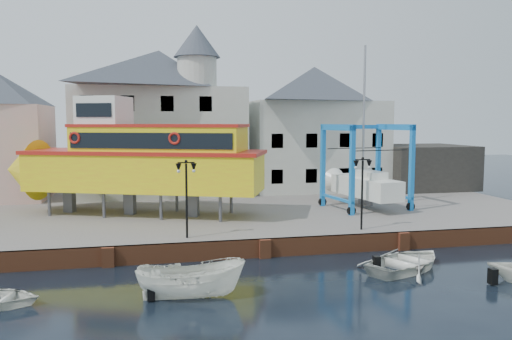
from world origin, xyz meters
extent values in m
plane|color=black|center=(0.00, 0.00, 0.00)|extent=(140.00, 140.00, 0.00)
cube|color=#605A53|center=(0.00, 11.00, 0.50)|extent=(44.00, 22.00, 1.00)
cube|color=brown|center=(0.00, 0.12, 0.50)|extent=(44.00, 0.25, 1.00)
cube|color=brown|center=(-8.00, -0.05, 0.50)|extent=(0.60, 0.36, 1.00)
cube|color=brown|center=(0.00, -0.05, 0.50)|extent=(0.60, 0.36, 1.00)
cube|color=brown|center=(8.00, -0.05, 0.50)|extent=(0.60, 0.36, 1.00)
cube|color=beige|center=(-5.00, 18.50, 5.50)|extent=(14.00, 8.00, 9.00)
pyramid|color=#34383F|center=(-5.00, 18.50, 11.60)|extent=(14.00, 8.00, 3.20)
cube|color=black|center=(-10.50, 14.54, 2.60)|extent=(1.00, 0.08, 1.20)
cube|color=black|center=(-7.50, 14.54, 2.60)|extent=(1.00, 0.08, 1.20)
cube|color=black|center=(-4.50, 14.54, 2.60)|extent=(1.00, 0.08, 1.20)
cube|color=black|center=(-1.50, 14.54, 2.60)|extent=(1.00, 0.08, 1.20)
cube|color=black|center=(-10.50, 14.54, 5.60)|extent=(1.00, 0.08, 1.20)
cube|color=black|center=(-7.50, 14.54, 5.60)|extent=(1.00, 0.08, 1.20)
cube|color=black|center=(-4.50, 14.54, 5.60)|extent=(1.00, 0.08, 1.20)
cube|color=black|center=(-1.50, 14.54, 5.60)|extent=(1.00, 0.08, 1.20)
cube|color=black|center=(-10.50, 14.54, 8.60)|extent=(1.00, 0.08, 1.20)
cube|color=black|center=(-7.50, 14.54, 8.60)|extent=(1.00, 0.08, 1.20)
cube|color=black|center=(-4.50, 14.54, 8.60)|extent=(1.00, 0.08, 1.20)
cube|color=black|center=(-1.50, 14.54, 8.60)|extent=(1.00, 0.08, 1.20)
cylinder|color=beige|center=(-2.00, 16.10, 11.20)|extent=(3.20, 3.20, 2.40)
cone|color=#34383F|center=(-2.00, 16.10, 13.70)|extent=(3.80, 3.80, 2.60)
cube|color=beige|center=(9.00, 19.00, 5.00)|extent=(12.00, 8.00, 8.00)
pyramid|color=#34383F|center=(9.00, 19.00, 10.60)|extent=(12.00, 8.00, 3.20)
cube|color=black|center=(4.50, 15.04, 2.60)|extent=(1.00, 0.08, 1.20)
cube|color=black|center=(7.50, 15.04, 2.60)|extent=(1.00, 0.08, 1.20)
cube|color=black|center=(10.50, 15.04, 2.60)|extent=(1.00, 0.08, 1.20)
cube|color=black|center=(13.50, 15.04, 2.60)|extent=(1.00, 0.08, 1.20)
cube|color=black|center=(4.50, 15.04, 5.60)|extent=(1.00, 0.08, 1.20)
cube|color=black|center=(7.50, 15.04, 5.60)|extent=(1.00, 0.08, 1.20)
cube|color=black|center=(10.50, 15.04, 5.60)|extent=(1.00, 0.08, 1.20)
cube|color=black|center=(13.50, 15.04, 5.60)|extent=(1.00, 0.08, 1.20)
cube|color=black|center=(19.00, 17.00, 3.00)|extent=(8.00, 7.00, 4.00)
cylinder|color=black|center=(-4.00, 1.20, 3.00)|extent=(0.12, 0.12, 4.00)
cube|color=black|center=(-4.00, 1.20, 5.05)|extent=(0.90, 0.06, 0.06)
sphere|color=black|center=(-4.00, 1.20, 5.12)|extent=(0.16, 0.16, 0.16)
cone|color=black|center=(-4.40, 1.20, 4.78)|extent=(0.32, 0.32, 0.45)
sphere|color=white|center=(-4.40, 1.20, 4.60)|extent=(0.18, 0.18, 0.18)
cone|color=black|center=(-3.60, 1.20, 4.78)|extent=(0.32, 0.32, 0.45)
sphere|color=white|center=(-3.60, 1.20, 4.60)|extent=(0.18, 0.18, 0.18)
cylinder|color=black|center=(6.00, 1.20, 3.00)|extent=(0.12, 0.12, 4.00)
cube|color=black|center=(6.00, 1.20, 5.05)|extent=(0.90, 0.06, 0.06)
sphere|color=black|center=(6.00, 1.20, 5.12)|extent=(0.16, 0.16, 0.16)
cone|color=black|center=(5.60, 1.20, 4.78)|extent=(0.32, 0.32, 0.45)
sphere|color=white|center=(5.60, 1.20, 4.60)|extent=(0.18, 0.18, 0.18)
cone|color=black|center=(6.40, 1.20, 4.78)|extent=(0.32, 0.32, 0.45)
sphere|color=white|center=(6.40, 1.20, 4.60)|extent=(0.18, 0.18, 0.18)
cylinder|color=#59595E|center=(-12.44, 9.30, 1.83)|extent=(0.26, 0.26, 1.66)
cylinder|color=#59595E|center=(-11.30, 12.18, 1.83)|extent=(0.26, 0.26, 1.66)
cylinder|color=#59595E|center=(-8.86, 7.88, 1.83)|extent=(0.26, 0.26, 1.66)
cylinder|color=#59595E|center=(-7.71, 10.75, 1.83)|extent=(0.26, 0.26, 1.66)
cylinder|color=#59595E|center=(-5.27, 6.45, 1.83)|extent=(0.26, 0.26, 1.66)
cylinder|color=#59595E|center=(-4.12, 9.32, 1.83)|extent=(0.26, 0.26, 1.66)
cylinder|color=#59595E|center=(-1.68, 5.02, 1.83)|extent=(0.26, 0.26, 1.66)
cylinder|color=#59595E|center=(-0.53, 7.89, 1.83)|extent=(0.26, 0.26, 1.66)
cube|color=#59595E|center=(-11.36, 10.54, 1.83)|extent=(0.82, 0.76, 1.66)
cube|color=#59595E|center=(-7.26, 8.90, 1.83)|extent=(0.82, 0.76, 1.66)
cube|color=#59595E|center=(-3.16, 7.27, 1.83)|extent=(0.82, 0.76, 1.66)
cube|color=yellow|center=(-6.23, 8.50, 3.87)|extent=(15.91, 9.61, 2.43)
cone|color=yellow|center=(-14.54, 11.80, 3.87)|extent=(3.81, 4.79, 4.19)
cube|color=#B41F15|center=(-6.23, 8.50, 5.19)|extent=(16.28, 9.90, 0.24)
cube|color=yellow|center=(-5.21, 8.09, 5.97)|extent=(11.64, 7.57, 1.77)
cube|color=black|center=(-5.91, 6.32, 6.02)|extent=(9.87, 3.97, 0.99)
cube|color=black|center=(-4.50, 9.86, 6.02)|extent=(9.87, 3.97, 0.99)
cube|color=#B41F15|center=(-5.21, 8.09, 6.95)|extent=(11.89, 7.75, 0.20)
cube|color=white|center=(-8.80, 9.52, 7.85)|extent=(3.73, 3.73, 2.01)
cube|color=black|center=(-9.34, 8.15, 7.94)|extent=(2.26, 0.95, 0.88)
torus|color=#B41F15|center=(-10.55, 8.11, 6.19)|extent=(0.77, 0.43, 0.77)
torus|color=#B41F15|center=(-4.39, 5.66, 6.19)|extent=(0.77, 0.43, 0.77)
cube|color=#1275C0|center=(7.16, 5.45, 3.98)|extent=(0.34, 0.34, 5.96)
cylinder|color=black|center=(7.16, 5.45, 1.30)|extent=(0.62, 0.31, 0.60)
cube|color=#1275C0|center=(6.51, 9.36, 3.98)|extent=(0.34, 0.34, 5.96)
cylinder|color=black|center=(6.51, 9.36, 1.30)|extent=(0.62, 0.31, 0.60)
cube|color=#1275C0|center=(11.91, 6.24, 3.98)|extent=(0.34, 0.34, 5.96)
cylinder|color=black|center=(11.91, 6.24, 1.30)|extent=(0.62, 0.31, 0.60)
cube|color=#1275C0|center=(11.26, 10.15, 3.98)|extent=(0.34, 0.34, 5.96)
cylinder|color=black|center=(11.26, 10.15, 1.30)|extent=(0.62, 0.31, 0.60)
cube|color=#1275C0|center=(6.84, 7.41, 6.81)|extent=(0.99, 4.25, 0.42)
cube|color=#1275C0|center=(6.84, 7.41, 1.85)|extent=(0.91, 4.23, 0.18)
cube|color=#1275C0|center=(11.58, 8.20, 6.81)|extent=(0.99, 4.25, 0.42)
cube|color=#1275C0|center=(11.58, 8.20, 1.85)|extent=(0.91, 4.23, 0.18)
cube|color=#1275C0|center=(8.88, 9.75, 6.81)|extent=(5.09, 1.13, 0.30)
cube|color=white|center=(9.21, 7.80, 2.53)|extent=(2.98, 6.62, 1.36)
cone|color=white|center=(8.59, 11.54, 2.53)|extent=(2.16, 1.67, 1.96)
cube|color=#59595E|center=(9.21, 7.80, 1.55)|extent=(0.45, 1.55, 0.60)
cube|color=white|center=(9.28, 7.38, 3.47)|extent=(1.76, 2.74, 0.51)
cylinder|color=#99999E|center=(9.14, 8.22, 7.90)|extent=(0.18, 0.18, 9.36)
cube|color=black|center=(9.46, 6.29, 5.25)|extent=(4.47, 0.86, 0.05)
cube|color=black|center=(8.96, 9.31, 5.25)|extent=(4.47, 0.86, 0.05)
imported|color=white|center=(-4.31, -5.32, 0.00)|extent=(4.59, 2.03, 1.73)
imported|color=white|center=(6.34, -3.47, 0.00)|extent=(6.06, 5.48, 1.03)
camera|label=1|loc=(-5.78, -25.25, 7.22)|focal=35.00mm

